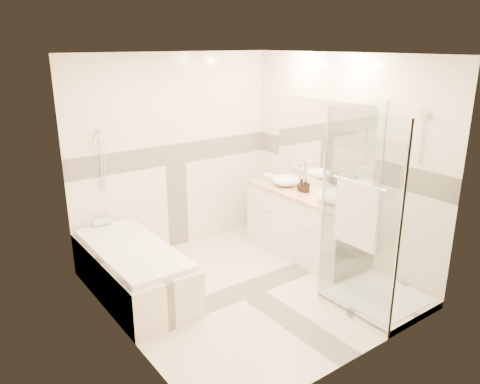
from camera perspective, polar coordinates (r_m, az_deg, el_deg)
room at (r=4.82m, az=1.24°, el=1.56°), size 2.82×3.02×2.52m
bathtub at (r=5.18m, az=-12.90°, el=-9.02°), size 0.75×1.70×0.56m
vanity at (r=5.97m, az=7.69°, el=-3.80°), size 0.58×1.62×0.85m
shower_enclosure at (r=4.96m, az=15.50°, el=-7.96°), size 0.96×0.93×2.04m
vessel_sink_near at (r=6.02m, az=5.59°, el=1.46°), size 0.36×0.36×0.14m
vessel_sink_far at (r=5.45m, az=11.43°, el=-0.46°), size 0.41×0.41×0.16m
faucet_near at (r=6.14m, az=7.12°, el=2.57°), size 0.11×0.03×0.27m
faucet_far at (r=5.58m, az=12.99°, el=0.71°), size 0.11×0.03×0.27m
amenity_bottle_a at (r=5.76m, az=7.98°, el=0.77°), size 0.08×0.08×0.17m
amenity_bottle_b at (r=5.81m, az=7.49°, el=0.85°), size 0.13×0.13×0.15m
folded_towels at (r=6.26m, az=3.63°, el=1.81°), size 0.15×0.23×0.07m
rolled_towel at (r=5.70m, az=-16.50°, el=-3.55°), size 0.19×0.09×0.09m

